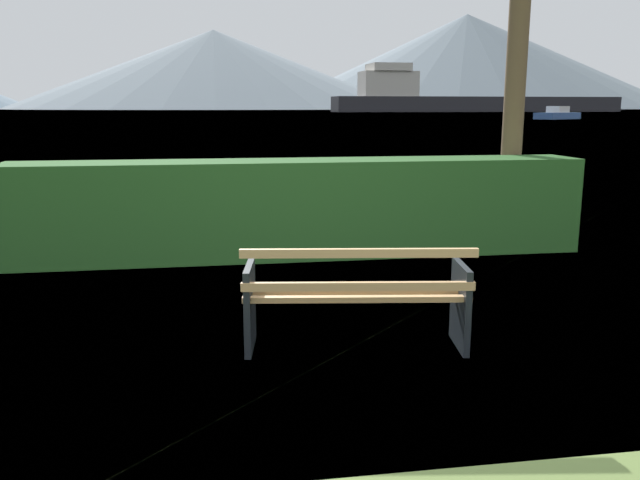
{
  "coord_description": "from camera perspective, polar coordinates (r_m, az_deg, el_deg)",
  "views": [
    {
      "loc": [
        -1.05,
        -4.81,
        1.88
      ],
      "look_at": [
        0.0,
        1.77,
        0.51
      ],
      "focal_mm": 36.4,
      "sensor_mm": 36.0,
      "label": 1
    }
  ],
  "objects": [
    {
      "name": "ground_plane",
      "position": [
        5.27,
        3.08,
        -9.28
      ],
      "size": [
        1400.0,
        1400.0,
        0.0
      ],
      "primitive_type": "plane",
      "color": "olive"
    },
    {
      "name": "water_surface",
      "position": [
        312.98,
        -9.08,
        11.17
      ],
      "size": [
        620.0,
        620.0,
        0.0
      ],
      "primitive_type": "plane",
      "color": "#7A99A8",
      "rests_on": "ground_plane"
    },
    {
      "name": "park_bench",
      "position": [
        5.08,
        3.18,
        -5.02
      ],
      "size": [
        1.81,
        0.8,
        0.87
      ],
      "color": "tan",
      "rests_on": "ground_plane"
    },
    {
      "name": "hedge_row",
      "position": [
        8.29,
        -1.69,
        2.83
      ],
      "size": [
        7.25,
        0.85,
        1.22
      ],
      "primitive_type": "cube",
      "color": "#285B23",
      "rests_on": "ground_plane"
    },
    {
      "name": "cargo_ship_large",
      "position": [
        244.42,
        11.93,
        12.06
      ],
      "size": [
        107.22,
        16.29,
        16.6
      ],
      "color": "#232328",
      "rests_on": "water_surface"
    },
    {
      "name": "sailboat_mid",
      "position": [
        106.65,
        20.16,
        10.32
      ],
      "size": [
        8.87,
        7.22,
        1.95
      ],
      "color": "#335693",
      "rests_on": "water_surface"
    },
    {
      "name": "distant_hills",
      "position": [
        585.18,
        -2.55,
        15.08
      ],
      "size": [
        848.14,
        409.06,
        85.91
      ],
      "color": "slate",
      "rests_on": "ground_plane"
    }
  ]
}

